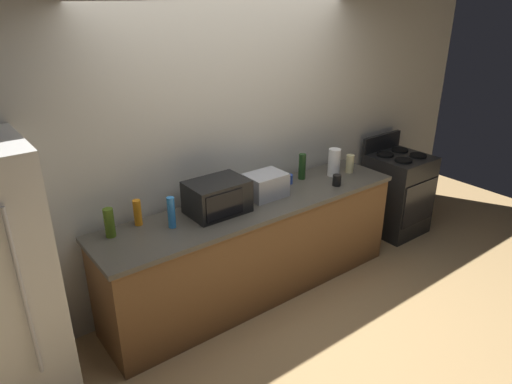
{
  "coord_description": "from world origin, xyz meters",
  "views": [
    {
      "loc": [
        -2.18,
        -2.45,
        2.56
      ],
      "look_at": [
        0.0,
        0.4,
        1.0
      ],
      "focal_mm": 32.57,
      "sensor_mm": 36.0,
      "label": 1
    }
  ],
  "objects_px": {
    "stove_range": "(397,193)",
    "bottle_olive_oil": "(109,223)",
    "paper_towel_roll": "(334,162)",
    "bottle_hand_soap": "(350,164)",
    "mug_blue": "(288,179)",
    "microwave": "(217,197)",
    "bottle_wine": "(302,167)",
    "toaster_oven": "(266,185)",
    "bottle_spray_cleaner": "(171,212)",
    "bottle_dish_soap": "(138,213)",
    "mug_black": "(337,180)"
  },
  "relations": [
    {
      "from": "stove_range",
      "to": "mug_black",
      "type": "height_order",
      "value": "stove_range"
    },
    {
      "from": "stove_range",
      "to": "paper_towel_roll",
      "type": "xyz_separation_m",
      "value": [
        -1.01,
        0.05,
        0.57
      ]
    },
    {
      "from": "toaster_oven",
      "to": "mug_blue",
      "type": "height_order",
      "value": "toaster_oven"
    },
    {
      "from": "bottle_hand_soap",
      "to": "bottle_olive_oil",
      "type": "height_order",
      "value": "bottle_olive_oil"
    },
    {
      "from": "microwave",
      "to": "bottle_wine",
      "type": "bearing_deg",
      "value": 6.76
    },
    {
      "from": "stove_range",
      "to": "bottle_spray_cleaner",
      "type": "xyz_separation_m",
      "value": [
        -2.78,
        0.04,
        0.56
      ]
    },
    {
      "from": "toaster_oven",
      "to": "bottle_dish_soap",
      "type": "relative_size",
      "value": 1.65
    },
    {
      "from": "bottle_dish_soap",
      "to": "mug_blue",
      "type": "xyz_separation_m",
      "value": [
        1.47,
        -0.07,
        -0.06
      ]
    },
    {
      "from": "microwave",
      "to": "paper_towel_roll",
      "type": "xyz_separation_m",
      "value": [
        1.35,
        0.0,
        0.0
      ]
    },
    {
      "from": "stove_range",
      "to": "bottle_dish_soap",
      "type": "distance_m",
      "value": 3.02
    },
    {
      "from": "bottle_spray_cleaner",
      "to": "toaster_oven",
      "type": "bearing_deg",
      "value": 1.5
    },
    {
      "from": "stove_range",
      "to": "paper_towel_roll",
      "type": "relative_size",
      "value": 4.0
    },
    {
      "from": "bottle_hand_soap",
      "to": "bottle_dish_soap",
      "type": "xyz_separation_m",
      "value": [
        -2.14,
        0.22,
        0.01
      ]
    },
    {
      "from": "bottle_dish_soap",
      "to": "mug_black",
      "type": "relative_size",
      "value": 2.0
    },
    {
      "from": "microwave",
      "to": "bottle_olive_oil",
      "type": "relative_size",
      "value": 2.16
    },
    {
      "from": "stove_range",
      "to": "toaster_oven",
      "type": "bearing_deg",
      "value": 178.13
    },
    {
      "from": "bottle_wine",
      "to": "mug_black",
      "type": "relative_size",
      "value": 2.42
    },
    {
      "from": "paper_towel_roll",
      "to": "bottle_spray_cleaner",
      "type": "relative_size",
      "value": 1.09
    },
    {
      "from": "bottle_spray_cleaner",
      "to": "mug_blue",
      "type": "distance_m",
      "value": 1.29
    },
    {
      "from": "paper_towel_roll",
      "to": "bottle_dish_soap",
      "type": "distance_m",
      "value": 1.96
    },
    {
      "from": "microwave",
      "to": "bottle_dish_soap",
      "type": "distance_m",
      "value": 0.63
    },
    {
      "from": "bottle_olive_oil",
      "to": "bottle_dish_soap",
      "type": "relative_size",
      "value": 1.08
    },
    {
      "from": "bottle_olive_oil",
      "to": "mug_black",
      "type": "height_order",
      "value": "bottle_olive_oil"
    },
    {
      "from": "stove_range",
      "to": "toaster_oven",
      "type": "height_order",
      "value": "toaster_oven"
    },
    {
      "from": "bottle_hand_soap",
      "to": "mug_blue",
      "type": "relative_size",
      "value": 2.12
    },
    {
      "from": "bottle_hand_soap",
      "to": "bottle_dish_soap",
      "type": "distance_m",
      "value": 2.15
    },
    {
      "from": "mug_blue",
      "to": "mug_black",
      "type": "bearing_deg",
      "value": -43.7
    },
    {
      "from": "bottle_hand_soap",
      "to": "bottle_spray_cleaner",
      "type": "bearing_deg",
      "value": 179.31
    },
    {
      "from": "stove_range",
      "to": "toaster_oven",
      "type": "xyz_separation_m",
      "value": [
        -1.85,
        0.06,
        0.54
      ]
    },
    {
      "from": "bottle_hand_soap",
      "to": "paper_towel_roll",
      "type": "bearing_deg",
      "value": 168.62
    },
    {
      "from": "bottle_olive_oil",
      "to": "bottle_spray_cleaner",
      "type": "relative_size",
      "value": 0.9
    },
    {
      "from": "stove_range",
      "to": "mug_blue",
      "type": "xyz_separation_m",
      "value": [
        -1.5,
        0.16,
        0.48
      ]
    },
    {
      "from": "bottle_olive_oil",
      "to": "bottle_dish_soap",
      "type": "height_order",
      "value": "bottle_olive_oil"
    },
    {
      "from": "paper_towel_roll",
      "to": "bottle_olive_oil",
      "type": "relative_size",
      "value": 1.21
    },
    {
      "from": "toaster_oven",
      "to": "bottle_spray_cleaner",
      "type": "bearing_deg",
      "value": -178.5
    },
    {
      "from": "stove_range",
      "to": "bottle_hand_soap",
      "type": "xyz_separation_m",
      "value": [
        -0.82,
        0.01,
        0.53
      ]
    },
    {
      "from": "bottle_hand_soap",
      "to": "bottle_dish_soap",
      "type": "bearing_deg",
      "value": 174.17
    },
    {
      "from": "microwave",
      "to": "mug_black",
      "type": "relative_size",
      "value": 4.67
    },
    {
      "from": "paper_towel_roll",
      "to": "bottle_wine",
      "type": "height_order",
      "value": "paper_towel_roll"
    },
    {
      "from": "bottle_wine",
      "to": "bottle_olive_oil",
      "type": "height_order",
      "value": "bottle_wine"
    },
    {
      "from": "paper_towel_roll",
      "to": "stove_range",
      "type": "bearing_deg",
      "value": -2.84
    },
    {
      "from": "stove_range",
      "to": "bottle_olive_oil",
      "type": "distance_m",
      "value": 3.26
    },
    {
      "from": "bottle_olive_oil",
      "to": "mug_black",
      "type": "xyz_separation_m",
      "value": [
        2.03,
        -0.33,
        -0.06
      ]
    },
    {
      "from": "stove_range",
      "to": "bottle_hand_soap",
      "type": "distance_m",
      "value": 0.98
    },
    {
      "from": "bottle_wine",
      "to": "bottle_spray_cleaner",
      "type": "relative_size",
      "value": 1.0
    },
    {
      "from": "bottle_dish_soap",
      "to": "bottle_olive_oil",
      "type": "bearing_deg",
      "value": -168.18
    },
    {
      "from": "microwave",
      "to": "bottle_wine",
      "type": "xyz_separation_m",
      "value": [
        1.04,
        0.12,
        -0.01
      ]
    },
    {
      "from": "microwave",
      "to": "bottle_spray_cleaner",
      "type": "height_order",
      "value": "microwave"
    },
    {
      "from": "bottle_hand_soap",
      "to": "mug_black",
      "type": "bearing_deg",
      "value": -155.45
    },
    {
      "from": "bottle_hand_soap",
      "to": "bottle_spray_cleaner",
      "type": "distance_m",
      "value": 1.95
    }
  ]
}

